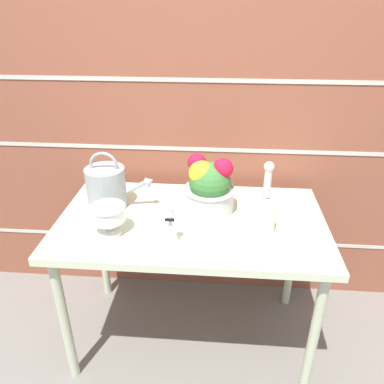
{
  "coord_description": "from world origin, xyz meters",
  "views": [
    {
      "loc": [
        0.12,
        -1.46,
        1.64
      ],
      "look_at": [
        0.0,
        0.03,
        0.86
      ],
      "focal_mm": 35.0,
      "sensor_mm": 36.0,
      "label": 1
    }
  ],
  "objects_px": {
    "watering_can": "(107,187)",
    "flower_planter": "(209,186)",
    "crystal_pedestal_bowl": "(108,215)",
    "glass_decanter": "(265,210)",
    "figurine_vase": "(170,228)"
  },
  "relations": [
    {
      "from": "crystal_pedestal_bowl",
      "to": "flower_planter",
      "type": "height_order",
      "value": "flower_planter"
    },
    {
      "from": "crystal_pedestal_bowl",
      "to": "flower_planter",
      "type": "bearing_deg",
      "value": 28.19
    },
    {
      "from": "watering_can",
      "to": "glass_decanter",
      "type": "distance_m",
      "value": 0.74
    },
    {
      "from": "watering_can",
      "to": "glass_decanter",
      "type": "xyz_separation_m",
      "value": [
        0.72,
        -0.16,
        0.0
      ]
    },
    {
      "from": "watering_can",
      "to": "crystal_pedestal_bowl",
      "type": "relative_size",
      "value": 2.18
    },
    {
      "from": "glass_decanter",
      "to": "figurine_vase",
      "type": "xyz_separation_m",
      "value": [
        -0.38,
        -0.13,
        -0.03
      ]
    },
    {
      "from": "watering_can",
      "to": "flower_planter",
      "type": "relative_size",
      "value": 1.2
    },
    {
      "from": "glass_decanter",
      "to": "flower_planter",
      "type": "bearing_deg",
      "value": 145.61
    },
    {
      "from": "glass_decanter",
      "to": "crystal_pedestal_bowl",
      "type": "bearing_deg",
      "value": -174.94
    },
    {
      "from": "watering_can",
      "to": "figurine_vase",
      "type": "bearing_deg",
      "value": -40.58
    },
    {
      "from": "watering_can",
      "to": "crystal_pedestal_bowl",
      "type": "bearing_deg",
      "value": -73.22
    },
    {
      "from": "watering_can",
      "to": "figurine_vase",
      "type": "relative_size",
      "value": 1.68
    },
    {
      "from": "flower_planter",
      "to": "figurine_vase",
      "type": "bearing_deg",
      "value": -115.93
    },
    {
      "from": "watering_can",
      "to": "flower_planter",
      "type": "bearing_deg",
      "value": 0.04
    },
    {
      "from": "flower_planter",
      "to": "figurine_vase",
      "type": "distance_m",
      "value": 0.33
    }
  ]
}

